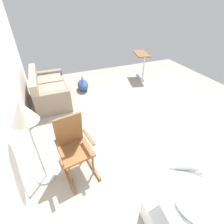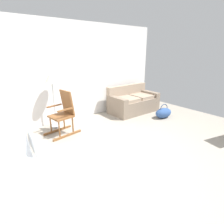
{
  "view_description": "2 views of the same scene",
  "coord_description": "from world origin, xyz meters",
  "px_view_note": "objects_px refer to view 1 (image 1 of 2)",
  "views": [
    {
      "loc": [
        -2.59,
        1.73,
        2.49
      ],
      "look_at": [
        -0.12,
        0.74,
        0.6
      ],
      "focal_mm": 26.92,
      "sensor_mm": 36.0,
      "label": 1
    },
    {
      "loc": [
        -2.25,
        -2.39,
        1.93
      ],
      "look_at": [
        0.13,
        0.7,
        0.62
      ],
      "focal_mm": 29.35,
      "sensor_mm": 36.0,
      "label": 2
    }
  ],
  "objects_px": {
    "rocking_chair": "(74,146)",
    "overbed_table": "(141,63)",
    "floor_lamp": "(24,118)",
    "couch": "(50,91)",
    "duffel_bag": "(83,85)"
  },
  "relations": [
    {
      "from": "couch",
      "to": "overbed_table",
      "type": "xyz_separation_m",
      "value": [
        0.47,
        -3.12,
        0.23
      ]
    },
    {
      "from": "overbed_table",
      "to": "duffel_bag",
      "type": "xyz_separation_m",
      "value": [
        -0.15,
        2.12,
        -0.38
      ]
    },
    {
      "from": "floor_lamp",
      "to": "overbed_table",
      "type": "height_order",
      "value": "floor_lamp"
    },
    {
      "from": "couch",
      "to": "duffel_bag",
      "type": "bearing_deg",
      "value": -72.5
    },
    {
      "from": "floor_lamp",
      "to": "overbed_table",
      "type": "relative_size",
      "value": 1.69
    },
    {
      "from": "couch",
      "to": "overbed_table",
      "type": "distance_m",
      "value": 3.16
    },
    {
      "from": "overbed_table",
      "to": "duffel_bag",
      "type": "distance_m",
      "value": 2.16
    },
    {
      "from": "couch",
      "to": "rocking_chair",
      "type": "height_order",
      "value": "rocking_chair"
    },
    {
      "from": "couch",
      "to": "duffel_bag",
      "type": "relative_size",
      "value": 2.7
    },
    {
      "from": "rocking_chair",
      "to": "overbed_table",
      "type": "bearing_deg",
      "value": -44.72
    },
    {
      "from": "couch",
      "to": "duffel_bag",
      "type": "distance_m",
      "value": 1.06
    },
    {
      "from": "rocking_chair",
      "to": "duffel_bag",
      "type": "relative_size",
      "value": 1.77
    },
    {
      "from": "rocking_chair",
      "to": "couch",
      "type": "bearing_deg",
      "value": 4.3
    },
    {
      "from": "rocking_chair",
      "to": "overbed_table",
      "type": "relative_size",
      "value": 1.2
    },
    {
      "from": "couch",
      "to": "duffel_bag",
      "type": "xyz_separation_m",
      "value": [
        0.31,
        -1.0,
        -0.15
      ]
    }
  ]
}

